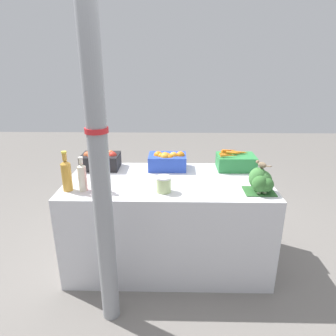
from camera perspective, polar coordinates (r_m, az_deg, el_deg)
name	(u,v)px	position (r m, az deg, el deg)	size (l,w,h in m)	color
ground_plane	(168,259)	(2.83, 0.00, -16.94)	(10.00, 10.00, 0.00)	slate
market_table	(168,221)	(2.62, 0.00, -10.11)	(1.65, 0.82, 0.78)	silver
support_pole	(98,150)	(1.76, -13.16, 3.27)	(0.13, 0.13, 2.41)	gray
apple_crate	(100,160)	(2.74, -12.82, 1.53)	(0.33, 0.24, 0.17)	black
orange_crate	(167,160)	(2.66, -0.15, 1.46)	(0.33, 0.24, 0.17)	#2847B7
carrot_crate	(236,161)	(2.73, 12.77, 1.25)	(0.33, 0.24, 0.16)	#2D8442
broccoli_pile	(261,181)	(2.28, 17.26, -2.43)	(0.22, 0.19, 0.18)	#2D602D
juice_bottle_amber	(67,174)	(2.32, -18.77, -1.16)	(0.07, 0.07, 0.30)	gold
juice_bottle_cloudy	(82,177)	(2.29, -16.00, -1.57)	(0.06, 0.06, 0.26)	beige
juice_bottle_ruby	(97,178)	(2.27, -13.37, -1.91)	(0.08, 0.08, 0.23)	#B2333D
pickle_jar	(164,184)	(2.20, -0.83, -3.09)	(0.11, 0.11, 0.12)	#B2C684
sparrow_bird	(262,164)	(2.26, 17.42, 0.65)	(0.09, 0.11, 0.05)	#4C3D2D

